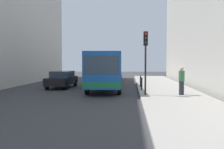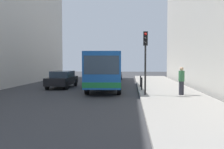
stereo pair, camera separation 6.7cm
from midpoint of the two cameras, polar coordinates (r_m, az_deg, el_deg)
ground_plane at (r=18.85m, az=-3.63°, el=-4.13°), size 80.00×80.00×0.00m
sidewalk at (r=18.88m, az=12.87°, el=-3.96°), size 4.40×40.00×0.15m
bus at (r=21.71m, az=-1.28°, el=1.37°), size 3.04×11.13×3.00m
car_beside_bus at (r=22.75m, az=-11.08°, el=-0.98°), size 1.96×4.45×1.48m
car_behind_bus at (r=30.97m, az=0.47°, el=0.09°), size 1.87×4.41×1.48m
traffic_light at (r=16.52m, az=7.67°, el=5.30°), size 0.28×0.33×4.10m
bollard_near at (r=19.45m, az=6.83°, el=-2.08°), size 0.11×0.11×0.95m
bollard_mid at (r=21.92m, az=6.55°, el=-1.51°), size 0.11×0.11×0.95m
pedestrian_near_signal at (r=17.01m, az=15.52°, el=-1.40°), size 0.38×0.38×1.81m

